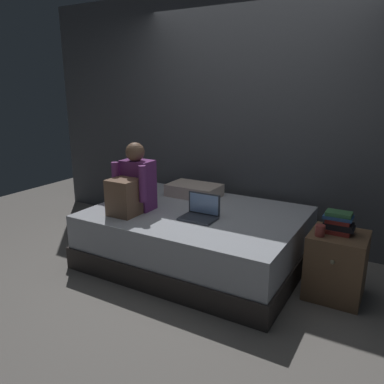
{
  "coord_description": "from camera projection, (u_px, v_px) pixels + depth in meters",
  "views": [
    {
      "loc": [
        1.5,
        -2.71,
        1.68
      ],
      "look_at": [
        -0.14,
        0.1,
        0.77
      ],
      "focal_mm": 35.43,
      "sensor_mm": 36.0,
      "label": 1
    }
  ],
  "objects": [
    {
      "name": "pillow",
      "position": [
        194.0,
        190.0,
        4.13
      ],
      "size": [
        0.56,
        0.36,
        0.13
      ],
      "primitive_type": "cube",
      "color": "beige",
      "rests_on": "bed"
    },
    {
      "name": "person_sitting",
      "position": [
        132.0,
        186.0,
        3.59
      ],
      "size": [
        0.39,
        0.44,
        0.66
      ],
      "color": "#75337A",
      "rests_on": "bed"
    },
    {
      "name": "ground_plane",
      "position": [
        199.0,
        279.0,
        3.43
      ],
      "size": [
        8.0,
        8.0,
        0.0
      ],
      "primitive_type": "plane",
      "color": "gray"
    },
    {
      "name": "laptop",
      "position": [
        201.0,
        212.0,
        3.43
      ],
      "size": [
        0.32,
        0.23,
        0.22
      ],
      "color": "#333842",
      "rests_on": "bed"
    },
    {
      "name": "bed",
      "position": [
        197.0,
        237.0,
        3.71
      ],
      "size": [
        2.0,
        1.5,
        0.52
      ],
      "color": "#332D2B",
      "rests_on": "ground_plane"
    },
    {
      "name": "nightstand",
      "position": [
        336.0,
        265.0,
        3.1
      ],
      "size": [
        0.44,
        0.46,
        0.54
      ],
      "color": "brown",
      "rests_on": "ground_plane"
    },
    {
      "name": "wall_back",
      "position": [
        254.0,
        118.0,
        4.07
      ],
      "size": [
        5.6,
        0.1,
        2.7
      ],
      "primitive_type": "cube",
      "color": "#4C4F54",
      "rests_on": "ground_plane"
    },
    {
      "name": "mug",
      "position": [
        320.0,
        231.0,
        2.98
      ],
      "size": [
        0.08,
        0.08,
        0.09
      ],
      "primitive_type": "cylinder",
      "color": "#933833",
      "rests_on": "nightstand"
    },
    {
      "name": "book_stack",
      "position": [
        339.0,
        223.0,
        3.03
      ],
      "size": [
        0.24,
        0.17,
        0.18
      ],
      "color": "#9E2D28",
      "rests_on": "nightstand"
    }
  ]
}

